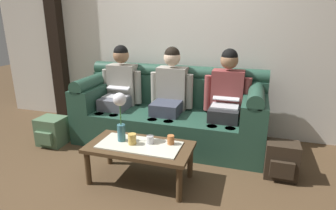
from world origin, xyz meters
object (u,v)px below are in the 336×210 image
cup_near_right (150,140)px  flower_vase (120,111)px  backpack_right (281,161)px  person_left (119,88)px  cup_near_left (132,139)px  coffee_table (140,150)px  person_middle (170,92)px  backpack_left (52,131)px  cup_far_center (171,140)px  person_right (226,97)px  couch (170,114)px

cup_near_right → flower_vase: bearing=-175.1°
flower_vase → backpack_right: (1.54, 0.45, -0.52)m
flower_vase → backpack_right: flower_vase is taller
person_left → cup_near_left: person_left is taller
backpack_right → cup_near_right: bearing=-161.2°
coffee_table → cup_near_right: size_ratio=13.05×
flower_vase → person_middle: bearing=78.2°
cup_near_right → backpack_left: 1.56m
cup_far_center → backpack_left: cup_far_center is taller
coffee_table → flower_vase: 0.42m
cup_near_left → cup_near_right: 0.17m
backpack_right → person_middle: bearing=158.7°
person_right → cup_near_left: 1.29m
person_right → cup_far_center: size_ratio=13.71×
person_middle → person_left: bearing=-179.9°
person_middle → cup_near_left: size_ratio=11.53×
coffee_table → cup_near_right: bearing=30.9°
person_left → person_right: size_ratio=1.00×
cup_near_right → backpack_left: bearing=165.5°
person_left → flower_vase: 1.10m
cup_far_center → backpack_right: bearing=19.9°
couch → cup_far_center: size_ratio=26.51×
person_middle → coffee_table: size_ratio=1.20×
person_left → cup_near_right: size_ratio=15.65×
couch → person_left: person_left is taller
person_right → couch: bearing=179.7°
flower_vase → person_right: bearing=47.0°
person_right → cup_near_right: bearing=-122.9°
coffee_table → cup_near_left: cup_near_left is taller
backpack_left → backpack_right: bearing=0.8°
person_middle → person_right: same height
cup_near_right → cup_far_center: size_ratio=0.88×
person_right → person_left: bearing=-180.0°
cup_near_left → cup_near_right: bearing=22.6°
flower_vase → person_left: bearing=117.3°
person_right → cup_near_right: 1.15m
cup_near_left → backpack_right: cup_near_left is taller
person_left → cup_near_right: person_left is taller
person_middle → flower_vase: (-0.20, -0.98, 0.05)m
couch → flower_vase: couch is taller
person_left → person_right: same height
person_right → cup_near_right: size_ratio=15.65×
person_middle → cup_near_right: (0.09, -0.95, -0.22)m
person_left → cup_near_right: (0.79, -0.95, -0.22)m
coffee_table → couch: bearing=90.0°
person_left → coffee_table: bearing=-54.9°
flower_vase → backpack_left: 1.38m
person_left → person_right: (1.41, 0.00, -0.00)m
person_left → cup_near_left: size_ratio=11.53×
couch → coffee_table: bearing=-90.0°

